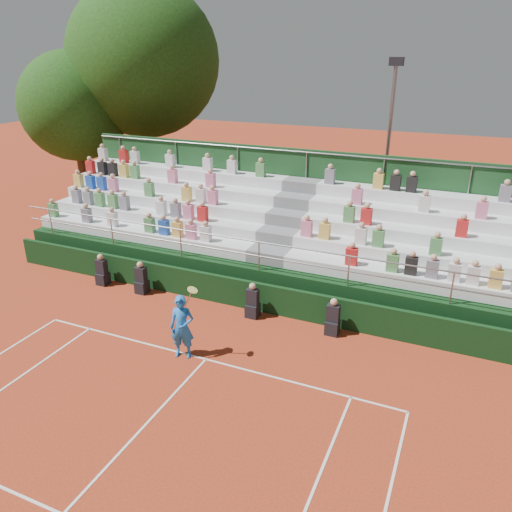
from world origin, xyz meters
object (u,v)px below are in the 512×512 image
at_px(tennis_player, 182,327).
at_px(floodlight_mast, 389,135).
at_px(tree_west, 74,107).
at_px(tree_east, 144,61).

height_order(tennis_player, floodlight_mast, floodlight_mast).
bearing_deg(floodlight_mast, tennis_player, -103.78).
relative_size(tree_west, tree_east, 0.71).
height_order(tree_east, floodlight_mast, tree_east).
bearing_deg(tennis_player, tree_east, 127.03).
xyz_separation_m(tennis_player, tree_east, (-9.84, 13.04, 6.54)).
height_order(tennis_player, tree_west, tree_west).
bearing_deg(floodlight_mast, tree_east, 178.17).
relative_size(tree_west, floodlight_mast, 1.04).
relative_size(tennis_player, tree_east, 0.19).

